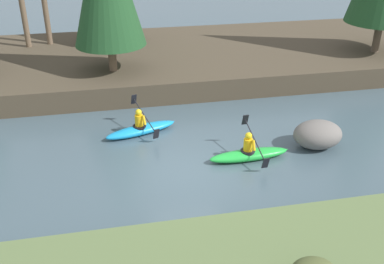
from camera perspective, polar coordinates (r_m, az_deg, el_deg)
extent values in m
plane|color=#425660|center=(14.33, -0.44, -4.92)|extent=(90.00, 90.00, 0.00)
cube|color=#473D2D|center=(23.13, -5.26, 9.03)|extent=(44.00, 9.46, 0.95)
cylinder|color=brown|center=(20.27, -10.07, 9.30)|extent=(0.36, 0.36, 1.19)
cylinder|color=brown|center=(24.76, -10.35, 12.53)|extent=(0.36, 0.36, 1.22)
cylinder|color=brown|center=(24.49, 22.46, 11.11)|extent=(0.36, 0.36, 1.47)
cylinder|color=brown|center=(24.85, -18.28, 15.68)|extent=(0.28, 0.28, 4.57)
ellipsoid|color=green|center=(14.96, 7.23, -2.90)|extent=(2.73, 0.74, 0.34)
cone|color=green|center=(15.42, 11.54, -2.24)|extent=(0.36, 0.22, 0.20)
cylinder|color=black|center=(14.88, 7.08, -2.45)|extent=(0.50, 0.50, 0.08)
cylinder|color=yellow|center=(14.76, 7.13, -1.60)|extent=(0.32, 0.32, 0.42)
sphere|color=yellow|center=(14.60, 7.21, -0.48)|extent=(0.24, 0.24, 0.23)
cylinder|color=yellow|center=(14.94, 7.18, -0.84)|extent=(0.10, 0.23, 0.35)
cylinder|color=yellow|center=(14.55, 7.86, -1.69)|extent=(0.10, 0.23, 0.35)
cylinder|color=black|center=(14.77, 7.99, -1.06)|extent=(0.13, 1.91, 0.65)
cube|color=black|center=(15.42, 6.77, 1.56)|extent=(0.21, 0.17, 0.41)
cube|color=black|center=(14.17, 9.33, -3.91)|extent=(0.21, 0.17, 0.41)
ellipsoid|color=#1993D6|center=(16.58, -6.51, 0.28)|extent=(2.75, 1.41, 0.34)
cone|color=#1993D6|center=(17.03, -2.70, 1.27)|extent=(0.40, 0.30, 0.20)
cylinder|color=black|center=(16.50, -6.70, 0.69)|extent=(0.61, 0.61, 0.08)
cylinder|color=yellow|center=(16.39, -6.74, 1.47)|extent=(0.38, 0.38, 0.42)
sphere|color=yellow|center=(16.25, -6.80, 2.51)|extent=(0.29, 0.29, 0.23)
cylinder|color=yellow|center=(16.59, -6.78, 2.13)|extent=(0.16, 0.24, 0.35)
cylinder|color=yellow|center=(16.18, -6.09, 1.51)|extent=(0.16, 0.24, 0.35)
cylinder|color=black|center=(16.41, -6.03, 2.05)|extent=(0.63, 1.83, 0.65)
cube|color=black|center=(17.09, -7.40, 4.15)|extent=(0.24, 0.21, 0.41)
cube|color=black|center=(15.77, -4.55, -0.23)|extent=(0.24, 0.21, 0.41)
ellipsoid|color=slate|center=(16.05, 15.66, -0.30)|extent=(1.71, 1.34, 0.97)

